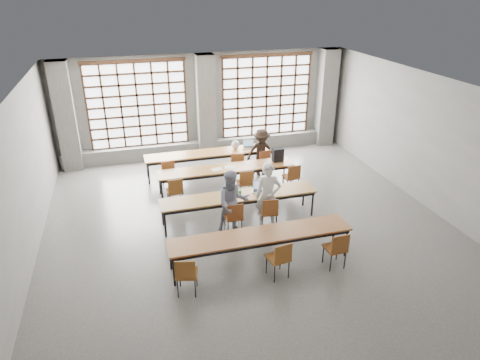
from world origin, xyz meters
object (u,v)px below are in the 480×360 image
Objects in this scene: desk_row_c at (239,197)px; plastic_bag at (235,145)px; student_back at (261,152)px; laptop_front at (259,188)px; desk_row_d at (261,237)px; backpack at (278,155)px; chair_back_left at (167,170)px; chair_near_mid at (280,256)px; mouse at (275,190)px; red_pouch at (187,271)px; laptop_back at (249,145)px; chair_near_left at (186,272)px; chair_front_left at (234,215)px; student_female at (233,202)px; chair_front_right at (269,210)px; phone at (247,196)px; chair_near_right at (337,247)px; student_male at (268,196)px; chair_mid_left at (175,189)px; chair_back_right at (263,160)px; chair_mid_right at (292,175)px; chair_back_mid at (237,163)px; green_box at (236,192)px; desk_row_a at (208,154)px; chair_mid_centre at (246,181)px; desk_row_b at (226,170)px.

plastic_bag reaches higher than desk_row_c.
student_back reaches higher than laptop_front.
backpack is at bearing 64.61° from desk_row_d.
chair_back_left is 1.00× the size of chair_near_mid.
mouse reaches higher than red_pouch.
laptop_back reaches higher than mouse.
red_pouch is at bearing 74.87° from chair_near_left.
chair_front_left is 0.31m from student_female.
phone is at bearing 127.89° from chair_front_right.
chair_near_right is 0.59× the size of student_back.
student_male is 0.60m from mouse.
plastic_bag is at bearing 87.28° from chair_front_right.
desk_row_d is 4.55× the size of chair_near_left.
chair_mid_left is at bearing 123.22° from chair_front_left.
chair_front_left reaches higher than red_pouch.
chair_back_right is 8.98× the size of mouse.
chair_back_left and chair_near_mid have the same top height.
student_back reaches higher than red_pouch.
chair_mid_right is at bearing -60.11° from plastic_bag.
desk_row_c is 3.46m from laptop_back.
chair_back_left is 2.17m from chair_back_mid.
student_back reaches higher than chair_back_left.
mouse is (2.72, 2.50, 0.21)m from chair_near_left.
desk_row_a is at bearing 91.47° from green_box.
chair_front_left is (-0.95, -3.12, 0.00)m from chair_back_mid.
chair_back_left is 1.00× the size of chair_mid_left.
mouse is at bearing -69.96° from chair_mid_centre.
desk_row_d is 40.82× the size of mouse.
backpack is (2.02, 2.34, 0.11)m from student_female.
green_box is at bearing -112.19° from laptop_back.
chair_back_left is 3.00m from student_back.
backpack is (3.49, 4.36, 0.39)m from chair_near_left.
desk_row_b is at bearing -23.28° from chair_back_left.
mouse is at bearing -95.00° from laptop_back.
phone is at bearing -38.05° from green_box.
chair_back_right is 3.25m from chair_front_right.
chair_mid_left and chair_mid_right have the same top height.
student_male is (2.07, -1.66, 0.32)m from chair_mid_left.
desk_row_c is at bearing 88.54° from desk_row_d.
chair_near_mid is (1.93, -0.00, 0.00)m from chair_near_left.
student_back reaches higher than chair_front_left.
laptop_front is (-1.35, -1.05, 0.25)m from chair_mid_right.
chair_back_left is (-1.39, -0.63, -0.13)m from desk_row_a.
student_male is at bearing -126.10° from mouse.
chair_front_right is at bearing -4.14° from student_female.
chair_near_right is at bearing -65.53° from chair_front_right.
laptop_back is 1.45× the size of plastic_bag.
chair_near_right is at bearing -51.54° from chair_mid_left.
desk_row_b is 4.52m from chair_near_right.
chair_near_right is 5.15m from student_back.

